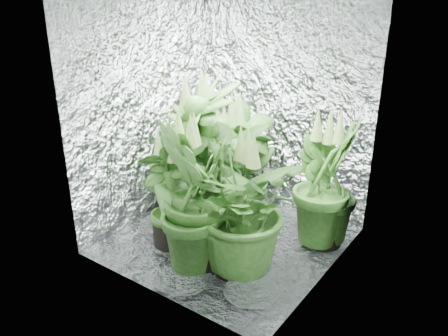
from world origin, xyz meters
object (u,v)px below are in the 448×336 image
plant_b (245,165)px  plant_f (169,194)px  plant_a (225,156)px  plant_h (202,171)px  plant_d (179,174)px  plant_e (235,207)px  plant_g (196,198)px  circulation_fan (321,221)px  plant_c (327,185)px

plant_b → plant_f: 0.69m
plant_a → plant_h: (0.38, -0.83, 0.21)m
plant_d → plant_h: 0.63m
plant_e → plant_f: plant_e is taller
plant_e → plant_g: bearing=-151.0°
plant_a → plant_d: 0.54m
plant_a → circulation_fan: (1.06, -0.21, -0.26)m
circulation_fan → plant_h: bearing=-118.7°
plant_b → plant_d: bearing=-155.9°
plant_f → plant_e: bearing=-1.4°
plant_g → circulation_fan: 1.08m
plant_a → plant_c: bearing=-12.1°
plant_b → plant_e: bearing=-62.2°
plant_a → plant_d: plant_a is taller
plant_b → plant_e: (0.34, -0.64, -0.02)m
plant_c → circulation_fan: bearing=139.7°
plant_f → plant_g: size_ratio=0.79×
plant_c → plant_g: plant_g is taller
plant_d → plant_g: size_ratio=0.74×
plant_f → circulation_fan: plant_f is taller
plant_e → circulation_fan: plant_e is taller
plant_c → plant_f: size_ratio=1.14×
plant_f → plant_b: bearing=66.6°
plant_d → plant_e: 0.96m
plant_b → plant_h: 0.55m
plant_a → plant_b: size_ratio=0.80×
plant_a → plant_f: size_ratio=0.96×
plant_a → plant_f: 0.93m
plant_d → plant_a: bearing=78.2°
plant_h → plant_f: bearing=-159.0°
plant_f → plant_g: (0.38, -0.14, 0.13)m
plant_g → plant_e: bearing=29.0°
plant_a → plant_f: (0.14, -0.92, -0.00)m
plant_b → plant_e: 0.73m
plant_a → plant_b: bearing=-35.8°
plant_b → circulation_fan: size_ratio=2.86×
plant_a → plant_h: size_ratio=0.66×
plant_f → plant_h: bearing=21.0°
plant_b → plant_e: plant_b is taller
plant_e → plant_h: bearing=163.1°
plant_e → plant_d: bearing=154.3°
plant_a → plant_e: (0.75, -0.94, 0.07)m
plant_d → plant_f: 0.47m
plant_d → plant_g: (0.63, -0.54, 0.16)m
plant_f → plant_h: plant_h is taller
plant_c → plant_f: (-0.95, -0.69, -0.07)m
plant_a → plant_e: size_ratio=0.86×
plant_b → plant_f: bearing=-113.4°
plant_h → plant_a: bearing=114.9°
plant_d → plant_e: (0.86, -0.41, 0.10)m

